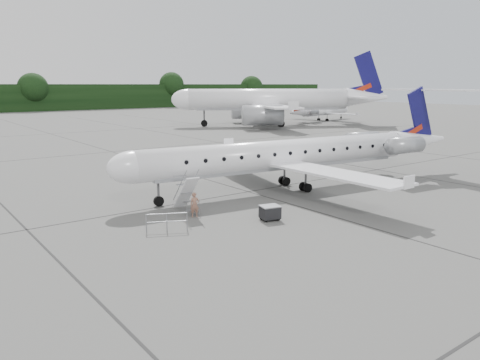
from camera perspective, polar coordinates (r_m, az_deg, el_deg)
ground at (r=33.26m, az=13.28°, el=-2.46°), size 320.00×320.00×0.00m
main_regional_jet at (r=35.26m, az=5.40°, el=4.87°), size 32.16×24.96×7.61m
airstair at (r=29.43m, az=-6.59°, el=-1.66°), size 1.13×2.37×2.39m
passenger at (r=28.39m, az=-5.54°, el=-3.04°), size 0.64×0.54×1.51m
safety_railing at (r=25.90m, az=-8.91°, el=-5.15°), size 2.00×1.07×1.00m
baggage_cart at (r=27.75m, az=3.67°, el=-3.96°), size 1.26×1.11×0.94m
bg_narrowbody at (r=91.40m, az=3.48°, el=11.03°), size 48.20×43.95×14.13m
bg_regional_right at (r=106.53m, az=10.35°, el=8.71°), size 25.22×20.52×5.84m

